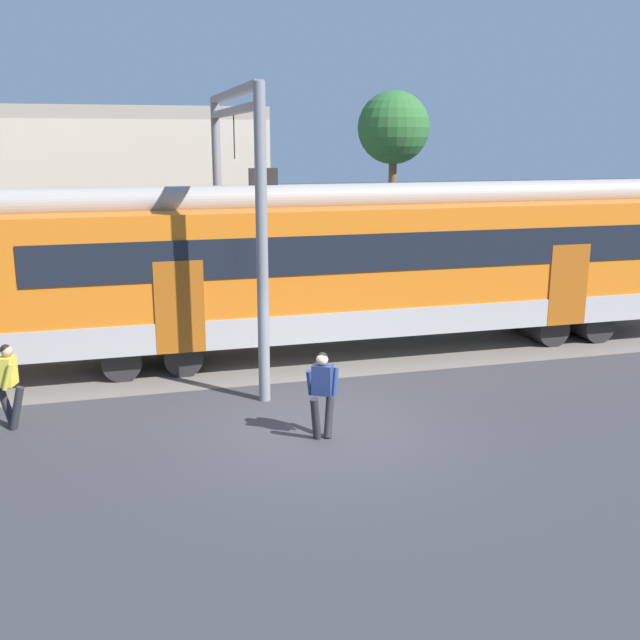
% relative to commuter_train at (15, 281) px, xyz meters
% --- Properties ---
extents(ground_plane, '(160.00, 160.00, 0.00)m').
position_rel_commuter_train_xyz_m(ground_plane, '(5.84, -5.27, -2.25)').
color(ground_plane, '#38383D').
extents(commuter_train, '(38.05, 3.07, 4.73)m').
position_rel_commuter_train_xyz_m(commuter_train, '(0.00, 0.00, 0.00)').
color(commuter_train, '#B2ADA8').
rests_on(commuter_train, ground).
extents(pedestrian_yellow, '(0.60, 0.62, 1.67)m').
position_rel_commuter_train_xyz_m(pedestrian_yellow, '(0.15, -3.44, -1.29)').
color(pedestrian_yellow, '#28282D').
rests_on(pedestrian_yellow, ground).
extents(pedestrian_navy, '(0.66, 0.56, 1.67)m').
position_rel_commuter_train_xyz_m(pedestrian_navy, '(5.76, -5.52, -1.26)').
color(pedestrian_navy, '#28282D').
rests_on(pedestrian_navy, ground).
extents(catenary_gantry, '(0.24, 6.64, 6.53)m').
position_rel_commuter_train_xyz_m(catenary_gantry, '(5.13, 0.00, 2.06)').
color(catenary_gantry, gray).
rests_on(catenary_gantry, ground).
extents(street_tree_right, '(2.88, 2.88, 7.30)m').
position_rel_commuter_train_xyz_m(street_tree_right, '(13.27, 10.81, 3.53)').
color(street_tree_right, brown).
rests_on(street_tree_right, ground).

